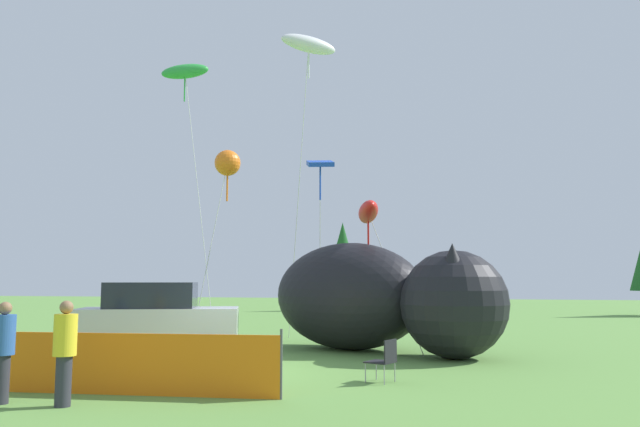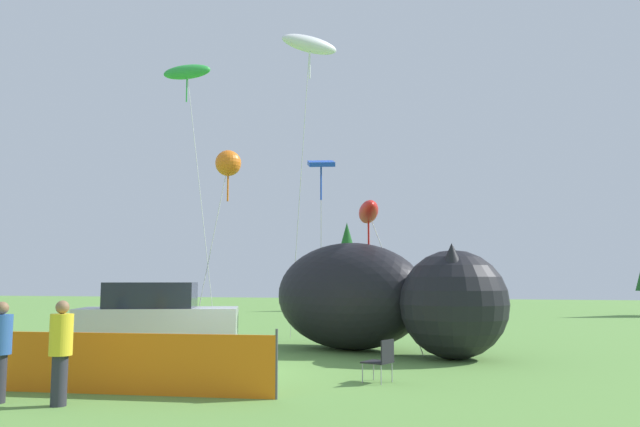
{
  "view_description": "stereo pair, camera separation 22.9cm",
  "coord_description": "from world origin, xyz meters",
  "px_view_note": "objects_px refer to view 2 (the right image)",
  "views": [
    {
      "loc": [
        5.66,
        -14.42,
        2.22
      ],
      "look_at": [
        1.28,
        4.4,
        4.28
      ],
      "focal_mm": 35.0,
      "sensor_mm": 36.0,
      "label": 1
    },
    {
      "loc": [
        5.88,
        -14.37,
        2.22
      ],
      "look_at": [
        1.28,
        4.4,
        4.28
      ],
      "focal_mm": 35.0,
      "sensor_mm": 36.0,
      "label": 2
    }
  ],
  "objects_px": {
    "folding_chair": "(382,358)",
    "kite_green_fish": "(187,73)",
    "kite_white_ghost": "(310,46)",
    "spectator_in_red_shirt": "(61,348)",
    "kite_orange_flower": "(228,164)",
    "kite_blue_box": "(321,167)",
    "spectator_in_grey_shirt": "(0,347)",
    "kite_red_lizard": "(368,212)",
    "parked_car": "(157,322)",
    "inflatable_cat": "(376,301)"
  },
  "relations": [
    {
      "from": "kite_orange_flower",
      "to": "kite_red_lizard",
      "type": "bearing_deg",
      "value": 4.09
    },
    {
      "from": "kite_green_fish",
      "to": "kite_orange_flower",
      "type": "bearing_deg",
      "value": -48.95
    },
    {
      "from": "inflatable_cat",
      "to": "kite_red_lizard",
      "type": "distance_m",
      "value": 2.85
    },
    {
      "from": "kite_green_fish",
      "to": "folding_chair",
      "type": "bearing_deg",
      "value": -45.84
    },
    {
      "from": "folding_chair",
      "to": "kite_blue_box",
      "type": "height_order",
      "value": "kite_blue_box"
    },
    {
      "from": "inflatable_cat",
      "to": "kite_orange_flower",
      "type": "xyz_separation_m",
      "value": [
        -5.02,
        0.07,
        4.55
      ]
    },
    {
      "from": "kite_red_lizard",
      "to": "kite_white_ghost",
      "type": "xyz_separation_m",
      "value": [
        -2.49,
        1.96,
        6.53
      ]
    },
    {
      "from": "spectator_in_grey_shirt",
      "to": "parked_car",
      "type": "bearing_deg",
      "value": 90.92
    },
    {
      "from": "kite_red_lizard",
      "to": "spectator_in_red_shirt",
      "type": "bearing_deg",
      "value": -111.76
    },
    {
      "from": "parked_car",
      "to": "spectator_in_grey_shirt",
      "type": "bearing_deg",
      "value": -107.99
    },
    {
      "from": "spectator_in_grey_shirt",
      "to": "kite_red_lizard",
      "type": "xyz_separation_m",
      "value": [
        5.19,
        9.92,
        3.39
      ]
    },
    {
      "from": "parked_car",
      "to": "kite_blue_box",
      "type": "xyz_separation_m",
      "value": [
        3.37,
        5.36,
        5.16
      ]
    },
    {
      "from": "spectator_in_grey_shirt",
      "to": "kite_red_lizard",
      "type": "bearing_deg",
      "value": 62.37
    },
    {
      "from": "kite_orange_flower",
      "to": "kite_red_lizard",
      "type": "distance_m",
      "value": 5.05
    },
    {
      "from": "parked_car",
      "to": "kite_orange_flower",
      "type": "height_order",
      "value": "kite_orange_flower"
    },
    {
      "from": "folding_chair",
      "to": "kite_green_fish",
      "type": "xyz_separation_m",
      "value": [
        -9.61,
        9.89,
        10.42
      ]
    },
    {
      "from": "spectator_in_red_shirt",
      "to": "kite_red_lizard",
      "type": "relative_size",
      "value": 0.38
    },
    {
      "from": "spectator_in_grey_shirt",
      "to": "kite_blue_box",
      "type": "distance_m",
      "value": 12.93
    },
    {
      "from": "parked_car",
      "to": "kite_green_fish",
      "type": "distance_m",
      "value": 12.93
    },
    {
      "from": "parked_car",
      "to": "kite_green_fish",
      "type": "height_order",
      "value": "kite_green_fish"
    },
    {
      "from": "inflatable_cat",
      "to": "kite_red_lizard",
      "type": "bearing_deg",
      "value": 151.85
    },
    {
      "from": "kite_red_lizard",
      "to": "kite_white_ghost",
      "type": "bearing_deg",
      "value": 141.81
    },
    {
      "from": "kite_red_lizard",
      "to": "kite_white_ghost",
      "type": "height_order",
      "value": "kite_white_ghost"
    },
    {
      "from": "folding_chair",
      "to": "kite_orange_flower",
      "type": "bearing_deg",
      "value": -21.56
    },
    {
      "from": "kite_blue_box",
      "to": "kite_red_lizard",
      "type": "relative_size",
      "value": 1.35
    },
    {
      "from": "folding_chair",
      "to": "spectator_in_red_shirt",
      "type": "height_order",
      "value": "spectator_in_red_shirt"
    },
    {
      "from": "spectator_in_red_shirt",
      "to": "kite_white_ghost",
      "type": "bearing_deg",
      "value": 82.98
    },
    {
      "from": "inflatable_cat",
      "to": "kite_white_ghost",
      "type": "height_order",
      "value": "kite_white_ghost"
    },
    {
      "from": "parked_car",
      "to": "kite_white_ghost",
      "type": "relative_size",
      "value": 0.41
    },
    {
      "from": "kite_blue_box",
      "to": "kite_green_fish",
      "type": "height_order",
      "value": "kite_green_fish"
    },
    {
      "from": "parked_car",
      "to": "inflatable_cat",
      "type": "relative_size",
      "value": 0.57
    },
    {
      "from": "inflatable_cat",
      "to": "kite_white_ghost",
      "type": "bearing_deg",
      "value": 166.03
    },
    {
      "from": "folding_chair",
      "to": "kite_green_fish",
      "type": "relative_size",
      "value": 0.08
    },
    {
      "from": "spectator_in_red_shirt",
      "to": "kite_red_lizard",
      "type": "bearing_deg",
      "value": 68.24
    },
    {
      "from": "kite_blue_box",
      "to": "kite_orange_flower",
      "type": "xyz_separation_m",
      "value": [
        -2.8,
        -1.78,
        -0.09
      ]
    },
    {
      "from": "parked_car",
      "to": "folding_chair",
      "type": "xyz_separation_m",
      "value": [
        6.54,
        -2.15,
        -0.53
      ]
    },
    {
      "from": "inflatable_cat",
      "to": "parked_car",
      "type": "bearing_deg",
      "value": -121.42
    },
    {
      "from": "inflatable_cat",
      "to": "spectator_in_grey_shirt",
      "type": "relative_size",
      "value": 4.42
    },
    {
      "from": "kite_orange_flower",
      "to": "parked_car",
      "type": "bearing_deg",
      "value": -98.95
    },
    {
      "from": "spectator_in_red_shirt",
      "to": "kite_green_fish",
      "type": "xyz_separation_m",
      "value": [
        -4.41,
        13.72,
        9.94
      ]
    },
    {
      "from": "kite_blue_box",
      "to": "kite_white_ghost",
      "type": "height_order",
      "value": "kite_white_ghost"
    },
    {
      "from": "folding_chair",
      "to": "kite_white_ghost",
      "type": "xyz_separation_m",
      "value": [
        -3.74,
        8.02,
        10.38
      ]
    },
    {
      "from": "spectator_in_grey_shirt",
      "to": "kite_green_fish",
      "type": "height_order",
      "value": "kite_green_fish"
    },
    {
      "from": "kite_orange_flower",
      "to": "kite_red_lizard",
      "type": "height_order",
      "value": "kite_orange_flower"
    },
    {
      "from": "kite_blue_box",
      "to": "parked_car",
      "type": "bearing_deg",
      "value": -122.13
    },
    {
      "from": "kite_red_lizard",
      "to": "kite_green_fish",
      "type": "distance_m",
      "value": 11.3
    },
    {
      "from": "kite_orange_flower",
      "to": "kite_white_ghost",
      "type": "relative_size",
      "value": 0.58
    },
    {
      "from": "spectator_in_red_shirt",
      "to": "kite_orange_flower",
      "type": "relative_size",
      "value": 0.28
    },
    {
      "from": "folding_chair",
      "to": "kite_red_lizard",
      "type": "bearing_deg",
      "value": -56.12
    },
    {
      "from": "folding_chair",
      "to": "spectator_in_grey_shirt",
      "type": "distance_m",
      "value": 7.53
    }
  ]
}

